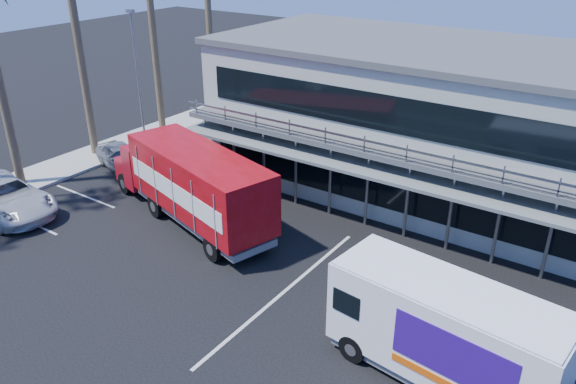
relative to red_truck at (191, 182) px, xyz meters
The scene contains 9 objects.
ground 7.24m from the red_truck, 48.41° to the right, with size 120.00×120.00×0.00m, color black.
building 12.47m from the red_truck, 51.94° to the left, with size 22.40×12.00×7.30m.
curb_strip 10.58m from the red_truck, behind, with size 3.00×32.00×0.16m, color #A5A399.
light_pole_far 11.47m from the red_truck, 148.83° to the left, with size 0.50×0.25×8.09m.
red_truck is the anchor object (origin of this frame).
white_van 13.35m from the red_truck, 13.89° to the right, with size 6.96×3.05×3.30m.
parked_car_c 9.10m from the red_truck, 150.79° to the right, with size 2.75×5.97×1.66m, color #BBBBBD.
parked_car_d 5.59m from the red_truck, 153.86° to the left, with size 1.91×4.70×1.36m, color #313942.
parked_car_e 8.00m from the red_truck, 163.15° to the left, with size 1.70×4.21×1.44m, color gray.
Camera 1 is at (11.94, -11.18, 12.38)m, focal length 35.00 mm.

